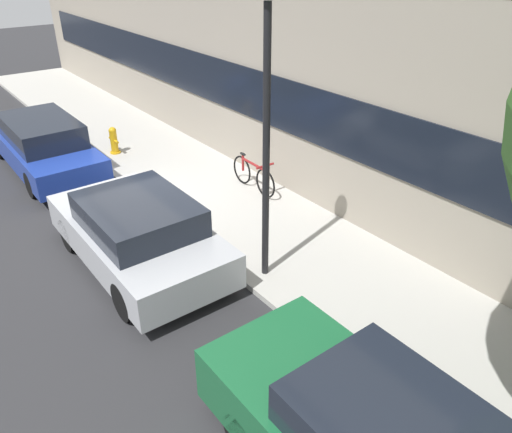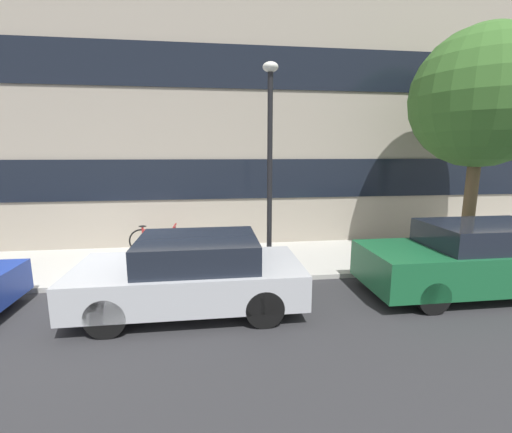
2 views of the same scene
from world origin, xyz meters
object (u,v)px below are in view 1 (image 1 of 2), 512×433
fire_hydrant (114,140)px  bicycle (253,174)px  parked_car_silver (138,233)px  parked_car_blue (43,144)px  lamp_post (267,114)px

fire_hydrant → bicycle: 4.24m
parked_car_silver → fire_hydrant: parked_car_silver is taller
parked_car_blue → bicycle: (4.19, 3.23, -0.18)m
parked_car_blue → parked_car_silver: bearing=-180.0°
bicycle → fire_hydrant: bearing=-157.2°
fire_hydrant → bicycle: bearing=21.5°
parked_car_blue → parked_car_silver: 5.23m
bicycle → parked_car_blue: bearing=-141.1°
fire_hydrant → lamp_post: lamp_post is taller
fire_hydrant → lamp_post: (6.59, -0.19, 2.38)m
bicycle → lamp_post: 3.95m
parked_car_blue → lamp_post: bearing=-167.8°
parked_car_silver → fire_hydrant: 5.26m
parked_car_silver → fire_hydrant: bearing=-18.6°
parked_car_blue → fire_hydrant: 1.70m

